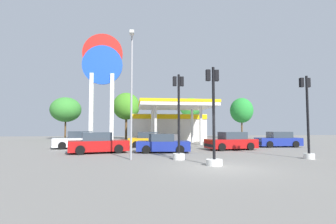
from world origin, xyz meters
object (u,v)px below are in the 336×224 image
car_3 (98,144)px  car_5 (78,140)px  tree_1 (126,106)px  traffic_signal_1 (307,124)px  station_pole_sign (102,73)px  car_4 (231,142)px  tree_2 (191,108)px  tree_3 (242,110)px  car_1 (278,140)px  car_2 (163,144)px  corner_streetlamp (132,85)px  car_0 (150,140)px  tree_0 (66,110)px  traffic_signal_2 (179,129)px  traffic_signal_0 (214,133)px

car_3 → car_5: bearing=117.4°
car_3 → tree_1: 21.86m
car_3 → traffic_signal_1: bearing=-21.9°
station_pole_sign → car_4: 15.86m
tree_2 → tree_3: (9.55, 2.28, -0.20)m
car_3 → car_1: bearing=11.9°
car_2 → traffic_signal_1: size_ratio=0.82×
station_pole_sign → tree_2: station_pole_sign is taller
tree_2 → corner_streetlamp: bearing=-110.7°
car_4 → car_5: car_5 is taller
car_0 → tree_0: 21.39m
tree_3 → car_3: bearing=-133.8°
station_pole_sign → tree_2: bearing=40.2°
car_0 → car_2: 5.29m
car_2 → traffic_signal_2: 4.33m
car_5 → tree_2: 21.00m
tree_3 → corner_streetlamp: size_ratio=0.96×
car_2 → tree_2: tree_2 is taller
tree_1 → car_1: bearing=-50.0°
car_2 → traffic_signal_1: (8.21, -4.89, 1.44)m
car_1 → tree_3: bearing=75.7°
car_5 → traffic_signal_2: (7.63, -9.15, 1.06)m
car_5 → corner_streetlamp: bearing=-61.8°
car_3 → traffic_signal_0: 9.59m
car_3 → tree_3: size_ratio=0.65×
traffic_signal_2 → tree_3: (15.90, 26.48, 3.06)m
tree_2 → car_5: bearing=-132.9°
car_5 → tree_1: bearing=77.1°
traffic_signal_2 → traffic_signal_1: bearing=-5.3°
traffic_signal_0 → traffic_signal_1: 6.70m
station_pole_sign → car_5: 8.63m
station_pole_sign → car_4: station_pole_sign is taller
car_2 → corner_streetlamp: corner_streetlamp is taller
car_0 → traffic_signal_0: 12.17m
car_0 → tree_2: bearing=63.3°
car_1 → traffic_signal_0: (-9.87, -10.42, 0.96)m
car_3 → corner_streetlamp: 6.20m
traffic_signal_2 → station_pole_sign: bearing=114.2°
tree_0 → tree_2: (19.62, -2.32, 0.34)m
car_1 → traffic_signal_2: traffic_signal_2 is taller
car_0 → car_2: (0.64, -5.25, -0.01)m
car_4 → tree_2: tree_2 is taller
car_4 → tree_3: size_ratio=0.63×
car_3 → car_4: size_ratio=1.04×
car_3 → car_5: (-2.42, 4.67, 0.01)m
car_1 → car_0: bearing=173.2°
car_0 → car_4: 7.58m
traffic_signal_2 → tree_2: bearing=75.3°
car_5 → traffic_signal_1: size_ratio=0.92×
tree_2 → station_pole_sign: bearing=-139.8°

